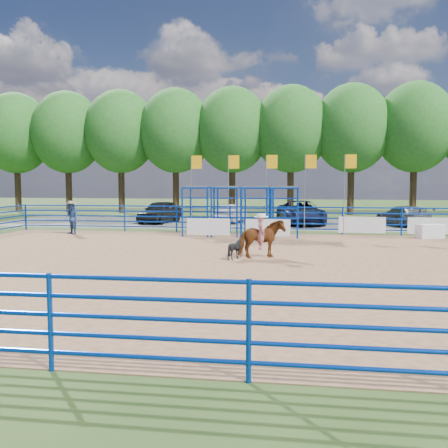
{
  "coord_description": "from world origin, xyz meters",
  "views": [
    {
      "loc": [
        0.67,
        -16.88,
        2.88
      ],
      "look_at": [
        -1.99,
        1.0,
        1.3
      ],
      "focal_mm": 40.0,
      "sensor_mm": 36.0,
      "label": 1
    }
  ],
  "objects_px": {
    "horse_and_rider": "(261,236)",
    "calf": "(236,248)",
    "spectator_cowboy": "(71,218)",
    "car_c": "(301,212)",
    "car_b": "(232,213)",
    "car_d": "(403,216)",
    "announcer_table": "(430,231)",
    "car_a": "(160,212)"
  },
  "relations": [
    {
      "from": "horse_and_rider",
      "to": "car_d",
      "type": "distance_m",
      "value": 16.65
    },
    {
      "from": "calf",
      "to": "car_c",
      "type": "distance_m",
      "value": 15.41
    },
    {
      "from": "car_a",
      "to": "car_b",
      "type": "distance_m",
      "value": 4.89
    },
    {
      "from": "car_b",
      "to": "car_d",
      "type": "height_order",
      "value": "car_d"
    },
    {
      "from": "spectator_cowboy",
      "to": "car_d",
      "type": "distance_m",
      "value": 20.16
    },
    {
      "from": "car_d",
      "to": "spectator_cowboy",
      "type": "bearing_deg",
      "value": 1.65
    },
    {
      "from": "horse_and_rider",
      "to": "car_a",
      "type": "relative_size",
      "value": 0.51
    },
    {
      "from": "announcer_table",
      "to": "car_a",
      "type": "relative_size",
      "value": 0.29
    },
    {
      "from": "horse_and_rider",
      "to": "car_c",
      "type": "bearing_deg",
      "value": 84.13
    },
    {
      "from": "calf",
      "to": "car_a",
      "type": "bearing_deg",
      "value": 6.48
    },
    {
      "from": "horse_and_rider",
      "to": "calf",
      "type": "bearing_deg",
      "value": -155.93
    },
    {
      "from": "car_a",
      "to": "horse_and_rider",
      "type": "bearing_deg",
      "value": -52.35
    },
    {
      "from": "car_c",
      "to": "horse_and_rider",
      "type": "bearing_deg",
      "value": -106.49
    },
    {
      "from": "car_a",
      "to": "car_c",
      "type": "bearing_deg",
      "value": 10.14
    },
    {
      "from": "car_b",
      "to": "car_a",
      "type": "bearing_deg",
      "value": 17.57
    },
    {
      "from": "horse_and_rider",
      "to": "car_d",
      "type": "height_order",
      "value": "horse_and_rider"
    },
    {
      "from": "spectator_cowboy",
      "to": "car_c",
      "type": "distance_m",
      "value": 14.6
    },
    {
      "from": "car_d",
      "to": "horse_and_rider",
      "type": "bearing_deg",
      "value": 39.79
    },
    {
      "from": "car_a",
      "to": "car_c",
      "type": "xyz_separation_m",
      "value": [
        9.5,
        0.17,
        0.02
      ]
    },
    {
      "from": "calf",
      "to": "car_b",
      "type": "relative_size",
      "value": 0.21
    },
    {
      "from": "calf",
      "to": "car_c",
      "type": "bearing_deg",
      "value": -27.73
    },
    {
      "from": "car_b",
      "to": "calf",
      "type": "bearing_deg",
      "value": 106.36
    },
    {
      "from": "announcer_table",
      "to": "horse_and_rider",
      "type": "relative_size",
      "value": 0.57
    },
    {
      "from": "car_a",
      "to": "car_b",
      "type": "height_order",
      "value": "car_a"
    },
    {
      "from": "announcer_table",
      "to": "horse_and_rider",
      "type": "bearing_deg",
      "value": -136.11
    },
    {
      "from": "calf",
      "to": "spectator_cowboy",
      "type": "distance_m",
      "value": 11.98
    },
    {
      "from": "spectator_cowboy",
      "to": "car_a",
      "type": "height_order",
      "value": "spectator_cowboy"
    },
    {
      "from": "announcer_table",
      "to": "car_c",
      "type": "distance_m",
      "value": 9.65
    },
    {
      "from": "announcer_table",
      "to": "car_b",
      "type": "height_order",
      "value": "car_b"
    },
    {
      "from": "horse_and_rider",
      "to": "car_c",
      "type": "relative_size",
      "value": 0.41
    },
    {
      "from": "car_c",
      "to": "car_b",
      "type": "bearing_deg",
      "value": 161.77
    },
    {
      "from": "horse_and_rider",
      "to": "car_a",
      "type": "height_order",
      "value": "horse_and_rider"
    },
    {
      "from": "announcer_table",
      "to": "calf",
      "type": "relative_size",
      "value": 1.6
    },
    {
      "from": "horse_and_rider",
      "to": "spectator_cowboy",
      "type": "xyz_separation_m",
      "value": [
        -10.56,
        6.64,
        0.07
      ]
    },
    {
      "from": "car_d",
      "to": "car_c",
      "type": "bearing_deg",
      "value": -23.5
    },
    {
      "from": "car_a",
      "to": "car_d",
      "type": "height_order",
      "value": "car_a"
    },
    {
      "from": "horse_and_rider",
      "to": "car_c",
      "type": "height_order",
      "value": "horse_and_rider"
    },
    {
      "from": "car_b",
      "to": "car_c",
      "type": "relative_size",
      "value": 0.68
    },
    {
      "from": "announcer_table",
      "to": "car_b",
      "type": "relative_size",
      "value": 0.34
    },
    {
      "from": "horse_and_rider",
      "to": "calf",
      "type": "xyz_separation_m",
      "value": [
        -0.88,
        -0.39,
        -0.4
      ]
    },
    {
      "from": "horse_and_rider",
      "to": "car_d",
      "type": "relative_size",
      "value": 0.51
    },
    {
      "from": "car_a",
      "to": "spectator_cowboy",
      "type": "bearing_deg",
      "value": -98.8
    }
  ]
}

